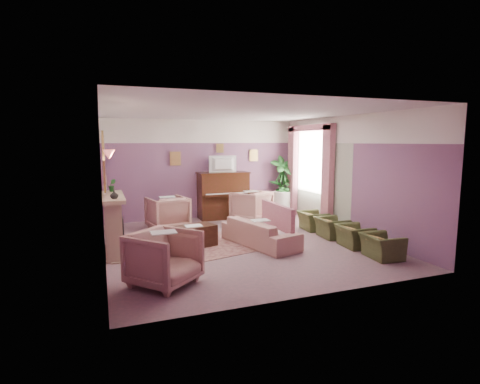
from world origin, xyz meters
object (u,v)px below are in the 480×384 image
object	(u,v)px
television	(224,163)
floral_armchair_front	(164,255)
coffee_table	(191,237)
olive_chair_d	(313,218)
olive_chair_c	(332,224)
piano	(223,196)
sofa	(260,228)
olive_chair_b	(354,233)
floral_armchair_right	(251,204)
olive_chair_a	(382,242)
side_table	(282,203)
floral_armchair_left	(168,211)

from	to	relation	value
television	floral_armchair_front	bearing A→B (deg)	-118.38
coffee_table	olive_chair_d	distance (m)	3.24
floral_armchair_front	olive_chair_c	size ratio (longest dim) A/B	1.33
piano	floral_armchair_front	size ratio (longest dim) A/B	1.50
sofa	olive_chair_b	bearing A→B (deg)	-24.27
coffee_table	floral_armchair_front	bearing A→B (deg)	-114.54
floral_armchair_right	olive_chair_a	xyz separation A→B (m)	(1.04, -3.98, -0.16)
coffee_table	side_table	xyz separation A→B (m)	(3.36, 2.52, 0.12)
floral_armchair_left	olive_chair_c	xyz separation A→B (m)	(3.40, -2.09, -0.16)
olive_chair_d	television	bearing A→B (deg)	128.18
sofa	olive_chair_b	world-z (taller)	sofa
television	olive_chair_d	world-z (taller)	television
olive_chair_b	side_table	distance (m)	3.67
piano	floral_armchair_front	world-z (taller)	piano
floral_armchair_left	olive_chair_b	size ratio (longest dim) A/B	1.33
piano	side_table	bearing A→B (deg)	-3.84
piano	olive_chair_d	bearing A→B (deg)	-52.47
side_table	television	bearing A→B (deg)	177.74
floral_armchair_right	television	bearing A→B (deg)	136.63
floral_armchair_right	olive_chair_a	distance (m)	4.12
television	side_table	size ratio (longest dim) A/B	1.14
olive_chair_c	side_table	xyz separation A→B (m)	(0.15, 2.85, 0.05)
coffee_table	floral_armchair_front	size ratio (longest dim) A/B	1.07
television	side_table	distance (m)	2.20
coffee_table	sofa	bearing A→B (deg)	-13.68
sofa	olive_chair_d	bearing A→B (deg)	24.78
coffee_table	floral_armchair_left	distance (m)	1.78
floral_armchair_front	olive_chair_d	size ratio (longest dim) A/B	1.33
sofa	olive_chair_c	bearing A→B (deg)	0.31
side_table	floral_armchair_left	bearing A→B (deg)	-167.88
olive_chair_b	olive_chair_d	bearing A→B (deg)	90.00
television	olive_chair_a	xyz separation A→B (m)	(1.65, -4.56, -1.30)
floral_armchair_front	side_table	bearing A→B (deg)	46.17
olive_chair_b	olive_chair_d	xyz separation A→B (m)	(0.00, 1.64, 0.00)
television	sofa	world-z (taller)	television
sofa	side_table	distance (m)	3.46
television	sofa	bearing A→B (deg)	-92.83
piano	side_table	world-z (taller)	piano
piano	side_table	size ratio (longest dim) A/B	2.00
olive_chair_c	side_table	distance (m)	2.85
floral_armchair_right	coffee_table	bearing A→B (deg)	-137.18
piano	floral_armchair_front	xyz separation A→B (m)	(-2.41, -4.51, -0.18)
olive_chair_c	olive_chair_b	bearing A→B (deg)	-90.00
floral_armchair_right	olive_chair_a	world-z (taller)	floral_armchair_right
sofa	floral_armchair_right	size ratio (longest dim) A/B	2.02
olive_chair_c	olive_chair_d	bearing A→B (deg)	90.00
side_table	floral_armchair_right	bearing A→B (deg)	-156.93
olive_chair_b	floral_armchair_right	bearing A→B (deg)	108.19
floral_armchair_left	olive_chair_a	bearing A→B (deg)	-47.65
coffee_table	olive_chair_a	distance (m)	3.77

